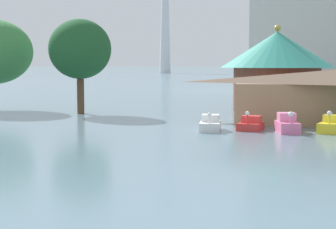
% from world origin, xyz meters
% --- Properties ---
extents(pedal_boat_white, '(1.73, 3.07, 1.47)m').
position_xyz_m(pedal_boat_white, '(8.81, 26.78, 0.48)').
color(pedal_boat_white, white).
rests_on(pedal_boat_white, ground).
extents(pedal_boat_red, '(2.01, 2.47, 1.51)m').
position_xyz_m(pedal_boat_red, '(11.73, 27.73, 0.43)').
color(pedal_boat_red, red).
rests_on(pedal_boat_red, ground).
extents(pedal_boat_pink, '(1.94, 2.99, 1.62)m').
position_xyz_m(pedal_boat_pink, '(14.43, 27.00, 0.57)').
color(pedal_boat_pink, pink).
rests_on(pedal_boat_pink, ground).
extents(pedal_boat_yellow, '(2.47, 3.34, 1.67)m').
position_xyz_m(pedal_boat_yellow, '(17.72, 27.66, 0.52)').
color(pedal_boat_yellow, yellow).
rests_on(pedal_boat_yellow, ground).
extents(green_roof_pavilion, '(11.92, 11.92, 9.04)m').
position_xyz_m(green_roof_pavilion, '(13.23, 45.56, 4.73)').
color(green_roof_pavilion, brown).
rests_on(green_roof_pavilion, ground).
extents(shoreline_tree_mid, '(6.20, 6.20, 9.40)m').
position_xyz_m(shoreline_tree_mid, '(-5.83, 38.16, 6.40)').
color(shoreline_tree_mid, brown).
rests_on(shoreline_tree_mid, ground).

